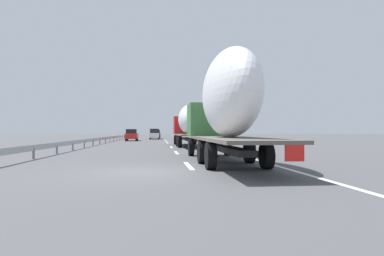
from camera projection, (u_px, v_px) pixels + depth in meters
name	position (u px, v px, depth m)	size (l,w,h in m)	color
ground_plane	(154.00, 141.00, 51.66)	(260.00, 260.00, 0.00)	#4C4C4F
lane_stripe_0	(189.00, 166.00, 14.06)	(3.20, 0.20, 0.01)	white
lane_stripe_1	(176.00, 153.00, 22.74)	(3.20, 0.20, 0.01)	white
lane_stripe_2	(171.00, 147.00, 30.59)	(3.20, 0.20, 0.01)	white
lane_stripe_3	(167.00, 143.00, 42.44)	(3.20, 0.20, 0.01)	white
lane_stripe_4	(166.00, 141.00, 49.28)	(3.20, 0.20, 0.01)	white
lane_stripe_5	(165.00, 140.00, 55.70)	(3.20, 0.20, 0.01)	white
edge_line_right	(186.00, 140.00, 57.21)	(110.00, 0.20, 0.01)	white
truck_lead	(189.00, 122.00, 32.53)	(13.16, 2.55, 4.01)	#B21919
truck_trailing	(225.00, 104.00, 15.34)	(13.38, 2.55, 4.99)	#387038
car_black_suv	(156.00, 134.00, 69.83)	(4.51, 1.92, 1.78)	black
car_red_compact	(132.00, 135.00, 51.31)	(4.58, 1.78, 1.80)	red
car_white_van	(154.00, 134.00, 60.38)	(4.10, 1.78, 1.93)	white
road_sign	(195.00, 127.00, 54.06)	(0.10, 0.90, 3.22)	gray
tree_0	(210.00, 116.00, 62.54)	(2.53, 2.53, 7.29)	#472D19
tree_1	(226.00, 121.00, 59.75)	(3.13, 3.13, 5.22)	#472D19
tree_2	(196.00, 120.00, 101.73)	(3.46, 3.46, 7.75)	#472D19
guardrail_median	(117.00, 137.00, 54.01)	(94.00, 0.10, 0.76)	#9EA0A5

